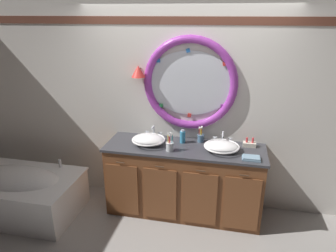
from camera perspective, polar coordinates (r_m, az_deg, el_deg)
The scene contains 13 objects.
ground_plane at distance 3.90m, azimuth 1.10°, elevation -17.52°, with size 14.00×14.00×0.00m, color gray.
back_wall_assembly at distance 3.80m, azimuth 3.02°, elevation 4.11°, with size 6.40×0.26×2.60m.
vanity_counter at distance 3.85m, azimuth 2.98°, elevation -9.99°, with size 1.91×0.62×0.90m.
bathtub at distance 4.36m, azimuth -26.58°, elevation -10.73°, with size 1.58×0.88×0.60m.
sink_basin_left at distance 3.68m, azimuth -3.67°, elevation -2.56°, with size 0.40×0.40×0.12m.
sink_basin_right at distance 3.56m, azimuth 10.03°, elevation -3.78°, with size 0.41×0.41×0.11m.
faucet_set_left at distance 3.89m, azimuth -2.73°, elevation -1.27°, with size 0.22×0.12×0.15m.
faucet_set_right at distance 3.77m, azimuth 10.20°, elevation -2.28°, with size 0.24×0.15×0.15m.
toothbrush_holder_left at distance 3.50m, azimuth 0.35°, elevation -3.76°, with size 0.10×0.10×0.22m.
toothbrush_holder_right at distance 3.77m, azimuth 6.16°, elevation -2.15°, with size 0.09×0.09×0.21m.
soap_dispenser at distance 3.72m, azimuth 2.76°, elevation -2.01°, with size 0.07×0.07×0.18m.
folded_hand_towel at distance 3.44m, azimuth 15.34°, elevation -5.83°, with size 0.20×0.13×0.03m.
toiletry_basket at distance 3.76m, azimuth 15.02°, elevation -3.29°, with size 0.15×0.08×0.11m.
Camera 1 is at (0.58, -3.02, 2.41)m, focal length 32.52 mm.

